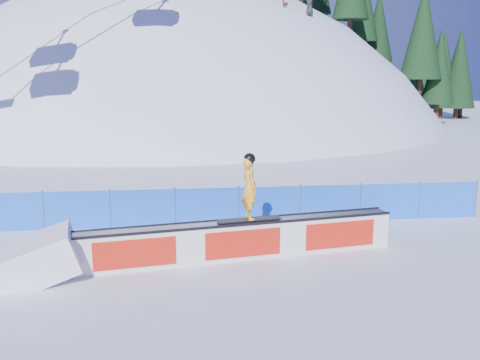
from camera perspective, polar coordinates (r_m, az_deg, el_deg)
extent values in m
plane|color=white|center=(12.86, -11.51, -10.53)|extent=(160.00, 160.00, 0.00)
sphere|color=white|center=(58.51, -7.27, -11.74)|extent=(64.00, 64.00, 64.00)
cylinder|color=#311F13|center=(50.68, 9.89, 17.39)|extent=(0.50, 0.50, 1.40)
cylinder|color=#311F13|center=(59.98, 8.31, 16.10)|extent=(0.50, 0.50, 1.40)
cylinder|color=#311F13|center=(51.02, 13.56, 14.81)|extent=(0.50, 0.50, 1.40)
cylinder|color=#311F13|center=(54.46, 13.78, 14.04)|extent=(0.50, 0.50, 1.40)
cylinder|color=#311F13|center=(59.75, 11.69, 13.99)|extent=(0.50, 0.50, 1.40)
cone|color=black|center=(60.09, 11.84, 17.73)|extent=(2.93, 2.93, 6.66)
cylinder|color=#311F13|center=(54.18, 16.57, 11.49)|extent=(0.50, 0.50, 1.40)
cone|color=black|center=(54.45, 16.86, 16.50)|extent=(3.67, 3.67, 8.33)
cylinder|color=#311F13|center=(55.00, 18.79, 8.65)|extent=(0.50, 0.50, 1.40)
cone|color=black|center=(55.01, 19.05, 12.76)|extent=(2.95, 2.95, 6.69)
cylinder|color=#311F13|center=(60.11, 16.61, 9.20)|extent=(0.50, 0.50, 1.40)
cone|color=black|center=(60.20, 16.90, 14.15)|extent=(4.06, 4.06, 9.22)
cylinder|color=#311F13|center=(60.64, 20.82, 6.58)|extent=(0.50, 0.50, 1.40)
cone|color=black|center=(60.51, 21.14, 11.09)|extent=(3.68, 3.68, 8.36)
cylinder|color=#311F13|center=(63.28, 21.40, 6.71)|extent=(0.50, 0.50, 1.40)
cone|color=black|center=(63.15, 21.73, 11.29)|extent=(3.93, 3.93, 8.94)
cylinder|color=#311F13|center=(61.34, 21.81, 6.56)|extent=(0.50, 0.50, 1.40)
cone|color=black|center=(61.21, 22.15, 11.19)|extent=(3.85, 3.85, 8.74)
cube|color=blue|center=(16.96, -10.30, -3.02)|extent=(22.00, 0.03, 1.20)
cylinder|color=#3A4768|center=(17.41, -20.22, -2.99)|extent=(0.05, 0.05, 1.30)
cylinder|color=#3A4768|center=(17.04, -13.67, -2.91)|extent=(0.05, 0.05, 1.30)
cylinder|color=#3A4768|center=(16.90, -6.92, -2.79)|extent=(0.05, 0.05, 1.30)
cylinder|color=#3A4768|center=(17.00, -0.16, -2.63)|extent=(0.05, 0.05, 1.30)
cylinder|color=#3A4768|center=(17.33, 6.43, -2.43)|extent=(0.05, 0.05, 1.30)
cylinder|color=#3A4768|center=(17.87, 12.70, -2.22)|extent=(0.05, 0.05, 1.30)
cylinder|color=#3A4768|center=(18.62, 18.53, -1.99)|extent=(0.05, 0.05, 1.30)
cylinder|color=#3A4768|center=(19.54, 23.86, -1.77)|extent=(0.05, 0.05, 1.30)
cube|color=silver|center=(13.96, 0.03, -6.48)|extent=(8.36, 1.96, 0.94)
cube|color=#999BA7|center=(13.82, 0.03, -4.53)|extent=(8.28, 1.97, 0.04)
cube|color=black|center=(13.56, 0.36, -4.80)|extent=(8.27, 1.48, 0.06)
cube|color=black|center=(14.07, -0.29, -4.20)|extent=(8.27, 1.48, 0.06)
cube|color=red|center=(13.71, 0.35, -6.81)|extent=(7.86, 1.39, 0.71)
cube|color=red|center=(14.21, -0.28, -6.16)|extent=(7.86, 1.39, 0.71)
cube|color=black|center=(13.87, 1.00, -4.23)|extent=(1.71, 0.59, 0.03)
imported|color=#FDAA23|center=(13.67, 1.01, -0.88)|extent=(0.53, 0.68, 1.62)
sphere|color=black|center=(13.53, 1.02, 2.26)|extent=(0.30, 0.30, 0.30)
imported|color=#272727|center=(42.78, 7.45, 18.23)|extent=(0.66, 0.89, 1.65)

